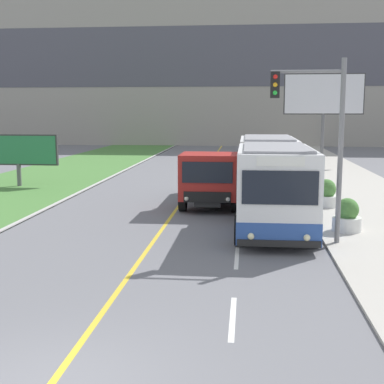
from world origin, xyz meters
TOP-DOWN VIEW (x-y plane):
  - lane_marking_centre at (0.32, 1.45)m, footprint 2.88×140.00m
  - apartment_block_background at (0.00, 61.23)m, footprint 80.00×8.04m
  - city_bus at (3.96, 14.07)m, footprint 2.65×12.10m
  - dump_truck at (1.43, 16.06)m, footprint 2.50×6.89m
  - traffic_light_mast at (5.23, 9.61)m, footprint 2.28×0.32m
  - billboard_large at (8.65, 33.81)m, footprint 5.90×0.24m
  - billboard_small at (-9.73, 21.36)m, footprint 4.59×0.24m
  - planter_round_near at (6.49, 11.31)m, footprint 0.99×0.99m
  - planter_round_second at (6.46, 16.14)m, footprint 1.07×1.07m
  - planter_round_third at (6.53, 20.98)m, footprint 0.97×0.97m

SIDE VIEW (x-z plane):
  - lane_marking_centre at x=0.32m, z-range 0.00..0.01m
  - planter_round_third at x=6.53m, z-range 0.01..1.15m
  - planter_round_near at x=6.49m, z-range 0.01..1.17m
  - planter_round_second at x=6.46m, z-range 0.00..1.21m
  - dump_truck at x=1.43m, z-range 0.00..2.44m
  - city_bus at x=3.96m, z-range 0.02..3.07m
  - billboard_small at x=-9.73m, z-range 0.54..3.47m
  - traffic_light_mast at x=5.23m, z-range 0.80..6.61m
  - billboard_large at x=8.65m, z-range 1.78..8.73m
  - apartment_block_background at x=0.00m, z-range 0.00..20.14m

